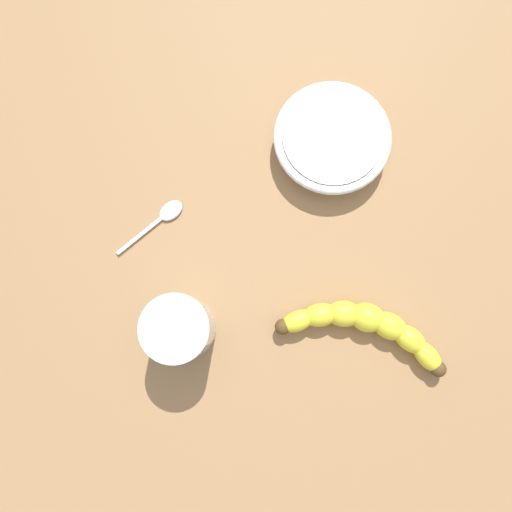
{
  "coord_description": "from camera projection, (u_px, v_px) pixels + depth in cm",
  "views": [
    {
      "loc": [
        8.68,
        -7.17,
        70.69
      ],
      "look_at": [
        -0.66,
        -6.27,
        5.0
      ],
      "focal_mm": 34.85,
      "sensor_mm": 36.0,
      "label": 1
    }
  ],
  "objects": [
    {
      "name": "wooden_tabletop",
      "position": [
        301.0,
        260.0,
        0.7
      ],
      "size": [
        120.0,
        120.0,
        3.0
      ],
      "primitive_type": "cube",
      "color": "#946D45",
      "rests_on": "ground"
    },
    {
      "name": "banana",
      "position": [
        365.0,
        326.0,
        0.65
      ],
      "size": [
        11.37,
        21.81,
        3.86
      ],
      "rotation": [
        0.0,
        0.0,
        4.35
      ],
      "color": "yellow",
      "rests_on": "wooden_tabletop"
    },
    {
      "name": "smoothie_glass",
      "position": [
        181.0,
        329.0,
        0.62
      ],
      "size": [
        8.28,
        8.28,
        10.23
      ],
      "color": "silver",
      "rests_on": "wooden_tabletop"
    },
    {
      "name": "ceramic_bowl",
      "position": [
        331.0,
        140.0,
        0.68
      ],
      "size": [
        16.15,
        16.15,
        3.82
      ],
      "color": "white",
      "rests_on": "wooden_tabletop"
    },
    {
      "name": "teaspoon",
      "position": [
        167.0,
        214.0,
        0.69
      ],
      "size": [
        7.54,
        10.05,
        0.8
      ],
      "rotation": [
        0.0,
        0.0,
        2.17
      ],
      "color": "silver",
      "rests_on": "wooden_tabletop"
    }
  ]
}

